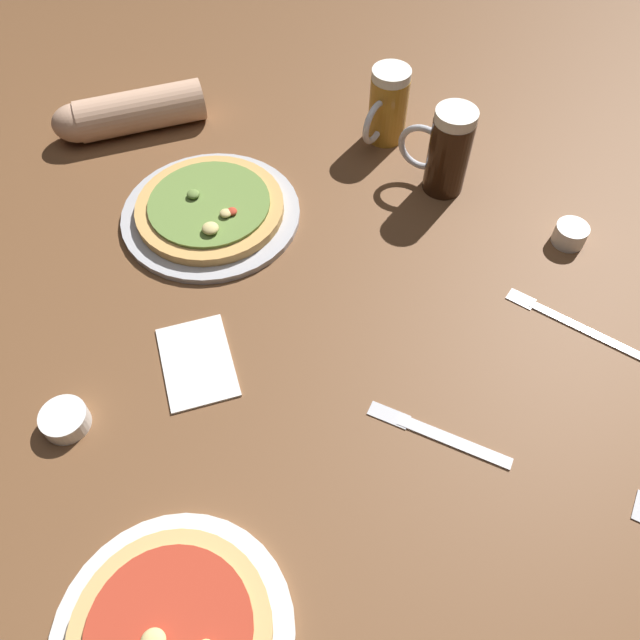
{
  "coord_description": "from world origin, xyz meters",
  "views": [
    {
      "loc": [
        -0.12,
        -0.57,
        0.82
      ],
      "look_at": [
        0.0,
        0.0,
        0.02
      ],
      "focal_mm": 35.45,
      "sensor_mm": 36.0,
      "label": 1
    }
  ],
  "objects_px": {
    "fork_spare": "(573,324)",
    "pizza_plate_near": "(172,634)",
    "pizza_plate_far": "(210,210)",
    "ramekin_butter": "(570,234)",
    "ramekin_sauce": "(65,420)",
    "napkin_folded": "(197,361)",
    "beer_mug_dark": "(387,107)",
    "knife_right": "(438,434)",
    "beer_mug_amber": "(446,151)",
    "diner_arm": "(125,114)"
  },
  "relations": [
    {
      "from": "beer_mug_dark",
      "to": "napkin_folded",
      "type": "relative_size",
      "value": 0.97
    },
    {
      "from": "beer_mug_amber",
      "to": "ramekin_sauce",
      "type": "height_order",
      "value": "beer_mug_amber"
    },
    {
      "from": "pizza_plate_near",
      "to": "beer_mug_dark",
      "type": "relative_size",
      "value": 1.92
    },
    {
      "from": "fork_spare",
      "to": "napkin_folded",
      "type": "bearing_deg",
      "value": 174.77
    },
    {
      "from": "ramekin_sauce",
      "to": "diner_arm",
      "type": "relative_size",
      "value": 0.22
    },
    {
      "from": "beer_mug_amber",
      "to": "fork_spare",
      "type": "bearing_deg",
      "value": -73.42
    },
    {
      "from": "diner_arm",
      "to": "fork_spare",
      "type": "bearing_deg",
      "value": -43.75
    },
    {
      "from": "beer_mug_dark",
      "to": "fork_spare",
      "type": "height_order",
      "value": "beer_mug_dark"
    },
    {
      "from": "diner_arm",
      "to": "beer_mug_dark",
      "type": "bearing_deg",
      "value": -14.66
    },
    {
      "from": "pizza_plate_far",
      "to": "fork_spare",
      "type": "relative_size",
      "value": 1.74
    },
    {
      "from": "knife_right",
      "to": "fork_spare",
      "type": "xyz_separation_m",
      "value": [
        0.27,
        0.14,
        0.0
      ]
    },
    {
      "from": "pizza_plate_near",
      "to": "ramekin_sauce",
      "type": "bearing_deg",
      "value": 112.43
    },
    {
      "from": "pizza_plate_near",
      "to": "ramekin_butter",
      "type": "distance_m",
      "value": 0.88
    },
    {
      "from": "ramekin_sauce",
      "to": "diner_arm",
      "type": "height_order",
      "value": "diner_arm"
    },
    {
      "from": "diner_arm",
      "to": "napkin_folded",
      "type": "bearing_deg",
      "value": -82.21
    },
    {
      "from": "ramekin_sauce",
      "to": "knife_right",
      "type": "relative_size",
      "value": 0.37
    },
    {
      "from": "pizza_plate_far",
      "to": "ramekin_butter",
      "type": "distance_m",
      "value": 0.64
    },
    {
      "from": "beer_mug_dark",
      "to": "beer_mug_amber",
      "type": "xyz_separation_m",
      "value": [
        0.06,
        -0.16,
        0.01
      ]
    },
    {
      "from": "pizza_plate_far",
      "to": "beer_mug_dark",
      "type": "bearing_deg",
      "value": 22.31
    },
    {
      "from": "pizza_plate_far",
      "to": "ramekin_butter",
      "type": "relative_size",
      "value": 5.7
    },
    {
      "from": "ramekin_butter",
      "to": "fork_spare",
      "type": "bearing_deg",
      "value": -112.12
    },
    {
      "from": "pizza_plate_near",
      "to": "napkin_folded",
      "type": "distance_m",
      "value": 0.38
    },
    {
      "from": "beer_mug_dark",
      "to": "beer_mug_amber",
      "type": "relative_size",
      "value": 0.89
    },
    {
      "from": "pizza_plate_far",
      "to": "fork_spare",
      "type": "distance_m",
      "value": 0.65
    },
    {
      "from": "ramekin_butter",
      "to": "fork_spare",
      "type": "distance_m",
      "value": 0.18
    },
    {
      "from": "fork_spare",
      "to": "pizza_plate_near",
      "type": "bearing_deg",
      "value": -153.96
    },
    {
      "from": "fork_spare",
      "to": "knife_right",
      "type": "bearing_deg",
      "value": -153.06
    },
    {
      "from": "knife_right",
      "to": "napkin_folded",
      "type": "bearing_deg",
      "value": 148.99
    },
    {
      "from": "ramekin_sauce",
      "to": "pizza_plate_far",
      "type": "bearing_deg",
      "value": 56.51
    },
    {
      "from": "napkin_folded",
      "to": "pizza_plate_far",
      "type": "bearing_deg",
      "value": 79.69
    },
    {
      "from": "beer_mug_dark",
      "to": "knife_right",
      "type": "distance_m",
      "value": 0.66
    },
    {
      "from": "napkin_folded",
      "to": "diner_arm",
      "type": "xyz_separation_m",
      "value": [
        -0.08,
        0.59,
        0.04
      ]
    },
    {
      "from": "knife_right",
      "to": "pizza_plate_far",
      "type": "bearing_deg",
      "value": 117.83
    },
    {
      "from": "ramekin_sauce",
      "to": "fork_spare",
      "type": "bearing_deg",
      "value": 0.83
    },
    {
      "from": "ramekin_sauce",
      "to": "ramekin_butter",
      "type": "bearing_deg",
      "value": 11.97
    },
    {
      "from": "pizza_plate_far",
      "to": "fork_spare",
      "type": "height_order",
      "value": "pizza_plate_far"
    },
    {
      "from": "knife_right",
      "to": "diner_arm",
      "type": "bearing_deg",
      "value": 117.13
    },
    {
      "from": "napkin_folded",
      "to": "ramekin_butter",
      "type": "bearing_deg",
      "value": 9.88
    },
    {
      "from": "knife_right",
      "to": "diner_arm",
      "type": "height_order",
      "value": "diner_arm"
    },
    {
      "from": "beer_mug_dark",
      "to": "knife_right",
      "type": "bearing_deg",
      "value": -98.94
    },
    {
      "from": "beer_mug_amber",
      "to": "beer_mug_dark",
      "type": "bearing_deg",
      "value": 112.0
    },
    {
      "from": "pizza_plate_far",
      "to": "beer_mug_amber",
      "type": "xyz_separation_m",
      "value": [
        0.43,
        -0.01,
        0.07
      ]
    },
    {
      "from": "ramekin_sauce",
      "to": "napkin_folded",
      "type": "distance_m",
      "value": 0.2
    },
    {
      "from": "pizza_plate_far",
      "to": "beer_mug_amber",
      "type": "relative_size",
      "value": 1.92
    },
    {
      "from": "ramekin_butter",
      "to": "diner_arm",
      "type": "relative_size",
      "value": 0.19
    },
    {
      "from": "beer_mug_dark",
      "to": "ramekin_sauce",
      "type": "height_order",
      "value": "beer_mug_dark"
    },
    {
      "from": "pizza_plate_near",
      "to": "fork_spare",
      "type": "bearing_deg",
      "value": 26.04
    },
    {
      "from": "ramekin_butter",
      "to": "beer_mug_amber",
      "type": "bearing_deg",
      "value": 133.42
    },
    {
      "from": "beer_mug_amber",
      "to": "fork_spare",
      "type": "xyz_separation_m",
      "value": [
        0.11,
        -0.35,
        -0.08
      ]
    },
    {
      "from": "beer_mug_dark",
      "to": "napkin_folded",
      "type": "distance_m",
      "value": 0.63
    }
  ]
}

